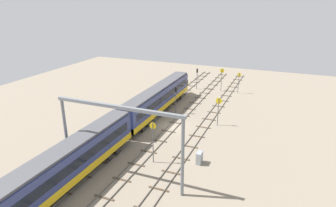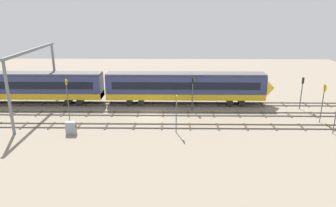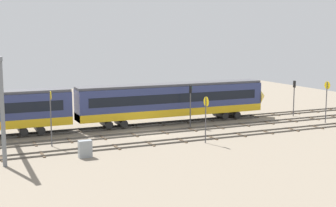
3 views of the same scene
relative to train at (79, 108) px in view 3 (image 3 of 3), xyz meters
name	(u,v)px [view 3 (image 3 of 3)]	position (x,y,z in m)	size (l,w,h in m)	color
ground_plane	(149,134)	(6.75, -4.71, -2.66)	(93.93, 93.93, 0.00)	gray
track_near_foreground	(166,142)	(6.75, -9.41, -2.59)	(77.93, 2.40, 0.16)	#59544C
track_second_near	(149,133)	(6.75, -4.71, -2.59)	(77.93, 2.40, 0.16)	#59544C
track_with_train	(135,126)	(6.75, 0.00, -2.59)	(77.93, 2.40, 0.16)	#59544C
train	(79,108)	(0.00, 0.00, 0.00)	(50.40, 3.24, 4.80)	navy
speed_sign_near_foreground	(327,96)	(29.24, -7.58, 0.75)	(0.14, 0.97, 5.19)	#4C4C51
speed_sign_mid_trackside	(51,112)	(-4.23, -6.43, 0.80)	(0.14, 0.84, 5.48)	#4C4C51
speed_sign_far_trackside	(206,112)	(10.30, -11.28, 0.51)	(0.14, 1.01, 4.75)	#4C4C51
signal_light_trackside_approach	(190,100)	(12.71, -3.01, 0.56)	(0.31, 0.32, 4.96)	#4C4C51
signal_light_trackside_departure	(294,93)	(28.69, -2.06, 0.46)	(0.31, 0.32, 4.79)	#4C4C51
relay_cabinet	(85,149)	(-2.28, -11.94, -1.88)	(1.21, 0.62, 1.55)	gray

